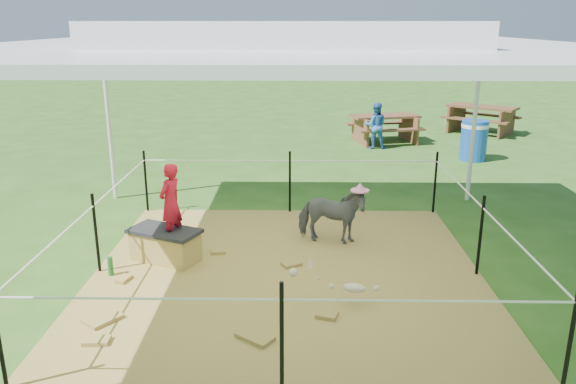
{
  "coord_description": "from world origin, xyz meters",
  "views": [
    {
      "loc": [
        0.12,
        -6.13,
        2.89
      ],
      "look_at": [
        0.0,
        0.6,
        0.85
      ],
      "focal_mm": 35.0,
      "sensor_mm": 36.0,
      "label": 1
    }
  ],
  "objects_px": {
    "pony": "(331,216)",
    "straw_bale": "(165,246)",
    "woman": "(170,195)",
    "picnic_table_near": "(385,129)",
    "green_bottle": "(110,266)",
    "foal": "(354,286)",
    "picnic_table_far": "(481,119)",
    "trash_barrel": "(474,140)",
    "distant_person": "(376,126)"
  },
  "relations": [
    {
      "from": "pony",
      "to": "straw_bale",
      "type": "bearing_deg",
      "value": 116.78
    },
    {
      "from": "woman",
      "to": "picnic_table_near",
      "type": "height_order",
      "value": "woman"
    },
    {
      "from": "green_bottle",
      "to": "foal",
      "type": "height_order",
      "value": "foal"
    },
    {
      "from": "picnic_table_far",
      "to": "trash_barrel",
      "type": "bearing_deg",
      "value": -73.07
    },
    {
      "from": "trash_barrel",
      "to": "distant_person",
      "type": "xyz_separation_m",
      "value": [
        -1.97,
        1.18,
        0.11
      ]
    },
    {
      "from": "pony",
      "to": "foal",
      "type": "height_order",
      "value": "pony"
    },
    {
      "from": "straw_bale",
      "to": "trash_barrel",
      "type": "bearing_deg",
      "value": 45.38
    },
    {
      "from": "pony",
      "to": "picnic_table_far",
      "type": "distance_m",
      "value": 9.27
    },
    {
      "from": "green_bottle",
      "to": "foal",
      "type": "bearing_deg",
      "value": -13.35
    },
    {
      "from": "straw_bale",
      "to": "foal",
      "type": "xyz_separation_m",
      "value": [
        2.25,
        -1.11,
        0.03
      ]
    },
    {
      "from": "straw_bale",
      "to": "foal",
      "type": "relative_size",
      "value": 1.06
    },
    {
      "from": "woman",
      "to": "pony",
      "type": "height_order",
      "value": "woman"
    },
    {
      "from": "foal",
      "to": "trash_barrel",
      "type": "bearing_deg",
      "value": 77.52
    },
    {
      "from": "picnic_table_near",
      "to": "distant_person",
      "type": "xyz_separation_m",
      "value": [
        -0.33,
        -0.7,
        0.2
      ]
    },
    {
      "from": "straw_bale",
      "to": "picnic_table_far",
      "type": "distance_m",
      "value": 10.92
    },
    {
      "from": "straw_bale",
      "to": "picnic_table_far",
      "type": "relative_size",
      "value": 0.46
    },
    {
      "from": "trash_barrel",
      "to": "picnic_table_far",
      "type": "relative_size",
      "value": 0.49
    },
    {
      "from": "woman",
      "to": "foal",
      "type": "relative_size",
      "value": 1.28
    },
    {
      "from": "woman",
      "to": "trash_barrel",
      "type": "height_order",
      "value": "woman"
    },
    {
      "from": "straw_bale",
      "to": "trash_barrel",
      "type": "xyz_separation_m",
      "value": [
        5.46,
        5.53,
        0.22
      ]
    },
    {
      "from": "trash_barrel",
      "to": "woman",
      "type": "bearing_deg",
      "value": -134.09
    },
    {
      "from": "woman",
      "to": "distant_person",
      "type": "bearing_deg",
      "value": 177.28
    },
    {
      "from": "trash_barrel",
      "to": "distant_person",
      "type": "bearing_deg",
      "value": 149.12
    },
    {
      "from": "woman",
      "to": "distant_person",
      "type": "xyz_separation_m",
      "value": [
        3.39,
        6.71,
        -0.34
      ]
    },
    {
      "from": "pony",
      "to": "trash_barrel",
      "type": "bearing_deg",
      "value": -23.59
    },
    {
      "from": "distant_person",
      "to": "picnic_table_far",
      "type": "bearing_deg",
      "value": -143.14
    },
    {
      "from": "woman",
      "to": "distant_person",
      "type": "distance_m",
      "value": 7.53
    },
    {
      "from": "foal",
      "to": "straw_bale",
      "type": "bearing_deg",
      "value": 166.96
    },
    {
      "from": "woman",
      "to": "trash_barrel",
      "type": "relative_size",
      "value": 1.13
    },
    {
      "from": "green_bottle",
      "to": "foal",
      "type": "xyz_separation_m",
      "value": [
        2.8,
        -0.66,
        0.1
      ]
    },
    {
      "from": "picnic_table_near",
      "to": "picnic_table_far",
      "type": "relative_size",
      "value": 0.93
    },
    {
      "from": "picnic_table_far",
      "to": "pony",
      "type": "bearing_deg",
      "value": -82.31
    },
    {
      "from": "foal",
      "to": "picnic_table_near",
      "type": "relative_size",
      "value": 0.47
    },
    {
      "from": "trash_barrel",
      "to": "green_bottle",
      "type": "bearing_deg",
      "value": -135.13
    },
    {
      "from": "distant_person",
      "to": "woman",
      "type": "bearing_deg",
      "value": 67.57
    },
    {
      "from": "green_bottle",
      "to": "picnic_table_far",
      "type": "relative_size",
      "value": 0.13
    },
    {
      "from": "straw_bale",
      "to": "pony",
      "type": "relative_size",
      "value": 0.89
    },
    {
      "from": "trash_barrel",
      "to": "picnic_table_near",
      "type": "bearing_deg",
      "value": 131.29
    },
    {
      "from": "straw_bale",
      "to": "trash_barrel",
      "type": "relative_size",
      "value": 0.94
    },
    {
      "from": "green_bottle",
      "to": "trash_barrel",
      "type": "height_order",
      "value": "trash_barrel"
    },
    {
      "from": "straw_bale",
      "to": "picnic_table_far",
      "type": "xyz_separation_m",
      "value": [
        6.61,
        8.7,
        0.16
      ]
    },
    {
      "from": "green_bottle",
      "to": "foal",
      "type": "relative_size",
      "value": 0.3
    },
    {
      "from": "pony",
      "to": "picnic_table_near",
      "type": "xyz_separation_m",
      "value": [
        1.72,
        6.81,
        -0.08
      ]
    },
    {
      "from": "pony",
      "to": "distant_person",
      "type": "relative_size",
      "value": 0.85
    },
    {
      "from": "pony",
      "to": "distant_person",
      "type": "xyz_separation_m",
      "value": [
        1.39,
        6.11,
        0.13
      ]
    },
    {
      "from": "foal",
      "to": "woman",
      "type": "bearing_deg",
      "value": 165.91
    },
    {
      "from": "green_bottle",
      "to": "distant_person",
      "type": "distance_m",
      "value": 8.23
    },
    {
      "from": "woman",
      "to": "picnic_table_far",
      "type": "bearing_deg",
      "value": 167.26
    },
    {
      "from": "picnic_table_far",
      "to": "distant_person",
      "type": "distance_m",
      "value": 3.7
    },
    {
      "from": "distant_person",
      "to": "straw_bale",
      "type": "bearing_deg",
      "value": 66.9
    }
  ]
}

